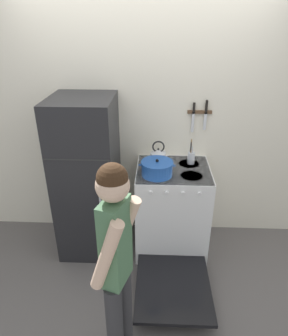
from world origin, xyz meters
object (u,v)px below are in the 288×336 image
at_px(stove_range, 172,211).
at_px(dutch_oven_pot, 157,168).
at_px(refrigerator, 88,178).
at_px(utensil_jar, 191,157).
at_px(tea_kettle, 158,156).
at_px(person, 117,264).

bearing_deg(stove_range, dutch_oven_pot, -150.64).
relative_size(refrigerator, utensil_jar, 6.31).
height_order(dutch_oven_pot, tea_kettle, tea_kettle).
height_order(stove_range, tea_kettle, tea_kettle).
distance_m(stove_range, tea_kettle, 0.59).
bearing_deg(refrigerator, person, -70.02).
distance_m(stove_range, utensil_jar, 0.59).
xyz_separation_m(stove_range, person, (-0.40, -1.20, 0.44)).
distance_m(dutch_oven_pot, utensil_jar, 0.43).
bearing_deg(utensil_jar, person, -112.81).
relative_size(tea_kettle, person, 0.15).
xyz_separation_m(refrigerator, stove_range, (0.85, -0.04, -0.35)).
relative_size(refrigerator, dutch_oven_pot, 4.76).
xyz_separation_m(refrigerator, utensil_jar, (1.02, 0.14, 0.19)).
relative_size(utensil_jar, person, 0.16).
xyz_separation_m(stove_range, utensil_jar, (0.18, 0.17, 0.53)).
relative_size(refrigerator, person, 1.03).
height_order(utensil_jar, person, person).
bearing_deg(utensil_jar, tea_kettle, -178.83).
bearing_deg(dutch_oven_pot, refrigerator, 169.48).
height_order(refrigerator, dutch_oven_pot, refrigerator).
bearing_deg(tea_kettle, person, -100.40).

